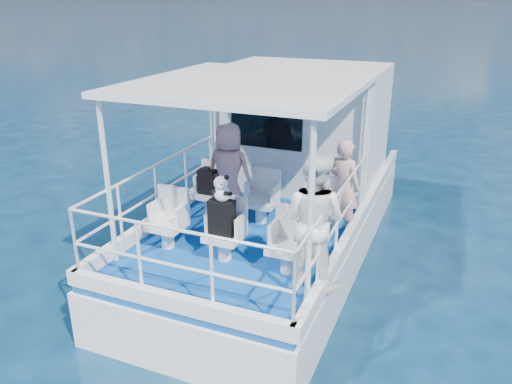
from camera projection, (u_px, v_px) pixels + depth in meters
The scene contains 20 objects.
ground at pixel (256, 277), 8.08m from camera, with size 2000.00×2000.00×0.00m, color #08223D.
hull at pixel (277, 250), 8.94m from camera, with size 3.00×7.00×1.60m, color white.
deck at pixel (278, 207), 8.64m from camera, with size 2.90×6.90×0.10m, color navy.
cabin at pixel (303, 125), 9.34m from camera, with size 2.85×2.00×2.20m, color white.
canopy at pixel (250, 84), 6.77m from camera, with size 3.00×3.20×0.08m, color white.
canopy_posts at pixel (249, 164), 7.14m from camera, with size 2.77×2.97×2.20m.
railings at pixel (240, 211), 7.08m from camera, with size 2.84×3.59×1.00m, color white, non-canonical shape.
seat_port_fwd at pixel (210, 203), 8.18m from camera, with size 0.48×0.46×0.38m, color white.
seat_center_fwd at pixel (261, 211), 7.86m from camera, with size 0.48×0.46×0.38m, color white.
seat_stbd_fwd at pixel (316, 220), 7.54m from camera, with size 0.48×0.46×0.38m, color white.
seat_port_aft at pixel (168, 235), 7.07m from camera, with size 0.48×0.46×0.38m, color white.
seat_center_aft at pixel (225, 246), 6.74m from camera, with size 0.48×0.46×0.38m, color white.
seat_stbd_aft at pixel (287, 259), 6.42m from camera, with size 0.48×0.46×0.38m, color white.
passenger_port_fwd at pixel (229, 172), 7.83m from camera, with size 0.58×0.42×1.56m, color #D58A8C.
passenger_stbd_fwd at pixel (343, 187), 7.35m from camera, with size 0.53×0.35×1.45m, color #ECA498.
passenger_stbd_aft at pixel (313, 220), 5.96m from camera, with size 0.82×0.64×1.69m, color white.
backpack_port at pixel (208, 182), 7.98m from camera, with size 0.31×0.17×0.40m, color black.
backpack_center at pixel (222, 218), 6.55m from camera, with size 0.33×0.19×0.50m, color black.
compact_camera at pixel (207, 168), 7.88m from camera, with size 0.09×0.06×0.06m, color black.
panda at pixel (222, 188), 6.38m from camera, with size 0.23×0.19×0.36m, color white, non-canonical shape.
Camera 1 is at (2.71, -6.49, 4.22)m, focal length 35.00 mm.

